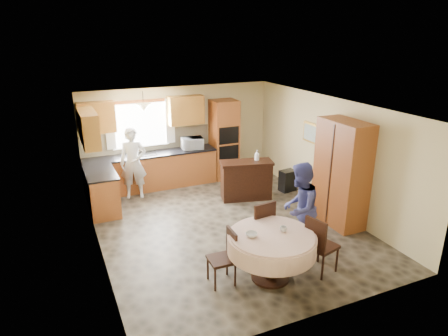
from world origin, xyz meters
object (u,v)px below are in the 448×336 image
oven_tower (224,140)px  chair_back (260,225)px  sideboard (246,181)px  cupboard (342,173)px  chair_right (319,243)px  chair_left (226,254)px  person_sink (133,163)px  person_dining (299,208)px  dining_table (272,244)px

oven_tower → chair_back: bearing=-105.0°
sideboard → chair_back: (-0.93, -2.38, 0.15)m
sideboard → cupboard: (1.19, -1.90, 0.65)m
sideboard → chair_back: 2.56m
oven_tower → sideboard: size_ratio=1.73×
chair_back → chair_right: (0.60, -0.88, -0.02)m
cupboard → chair_left: (-3.02, -0.98, -0.59)m
chair_right → chair_back: bearing=19.4°
person_sink → person_dining: size_ratio=1.02×
person_sink → sideboard: bearing=-10.8°
sideboard → chair_right: (-0.33, -3.26, 0.12)m
dining_table → chair_right: chair_right is taller
oven_tower → chair_left: (-1.95, -4.43, -0.56)m
person_sink → chair_left: bearing=-66.7°
chair_left → chair_right: chair_right is taller
chair_right → dining_table: bearing=62.8°
chair_right → person_dining: 0.80m
dining_table → chair_back: 0.74m
chair_back → person_dining: 0.76m
dining_table → chair_left: chair_left is taller
sideboard → cupboard: cupboard is taller
dining_table → person_dining: 1.08m
chair_back → person_dining: bearing=162.4°
oven_tower → chair_right: 4.87m
sideboard → dining_table: (-1.12, -3.09, 0.19)m
chair_back → person_dining: (0.70, -0.14, 0.26)m
chair_right → person_sink: bearing=10.3°
oven_tower → person_sink: size_ratio=1.24×
sideboard → cupboard: 2.33m
cupboard → dining_table: bearing=-152.8°
chair_left → chair_back: 1.03m
dining_table → person_dining: (0.89, 0.57, 0.21)m
sideboard → cupboard: size_ratio=0.56×
chair_right → person_dining: size_ratio=0.60×
oven_tower → cupboard: cupboard is taller
oven_tower → chair_back: size_ratio=2.01×
cupboard → chair_left: size_ratio=2.40×
dining_table → chair_back: (0.19, 0.71, -0.04)m
oven_tower → chair_right: oven_tower is taller
sideboard → chair_back: chair_back is taller
cupboard → person_dining: bearing=-156.5°
oven_tower → cupboard: (1.07, -3.46, 0.03)m
oven_tower → chair_left: oven_tower is taller
chair_left → person_sink: size_ratio=0.53×
cupboard → chair_back: cupboard is taller
cupboard → chair_back: bearing=-167.3°
sideboard → chair_right: bearing=-81.8°
chair_left → person_dining: 1.67m
sideboard → person_sink: (-2.41, 1.17, 0.42)m
oven_tower → dining_table: 4.83m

